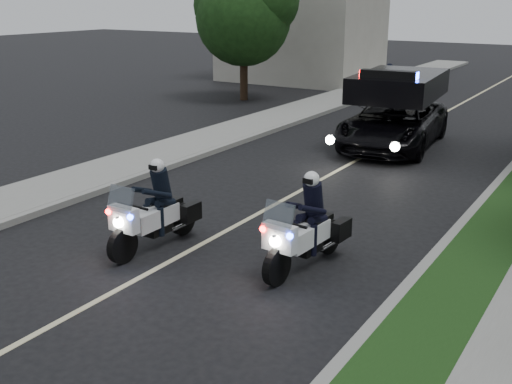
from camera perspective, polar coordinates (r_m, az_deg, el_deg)
ground at (r=10.13m, az=-16.13°, el=-10.54°), size 120.00×120.00×0.00m
curb_right at (r=16.67m, az=21.15°, el=0.46°), size 0.20×60.00×0.15m
curb_left at (r=19.77m, az=-2.73°, el=4.22°), size 0.20×60.00×0.15m
sidewalk_left at (r=20.40m, az=-5.28°, el=4.60°), size 2.00×60.00×0.16m
building_far at (r=36.00m, az=4.22°, el=15.78°), size 8.00×6.00×7.00m
lane_marking at (r=17.84m, az=8.19°, el=2.33°), size 0.12×50.00×0.01m
police_moto_left at (r=12.23m, az=-9.17°, el=-5.01°), size 0.77×2.07×1.75m
police_moto_right at (r=11.25m, az=4.51°, el=-6.90°), size 0.90×2.13×1.76m
police_suv at (r=20.52m, az=12.41°, el=4.11°), size 3.15×5.83×2.72m
bicycle at (r=29.07m, az=11.99°, el=8.06°), size 0.74×1.66×0.84m
cyclist at (r=29.07m, az=11.99°, el=8.06°), size 0.59×0.42×1.56m
tree_left_near at (r=29.17m, az=-1.12°, el=8.47°), size 4.32×4.32×7.16m
tree_left_far at (r=38.83m, az=7.02°, el=10.65°), size 8.45×8.45×10.65m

